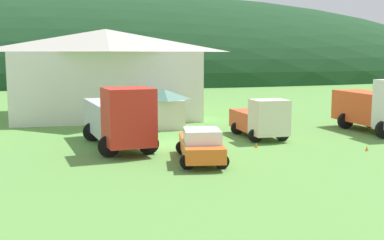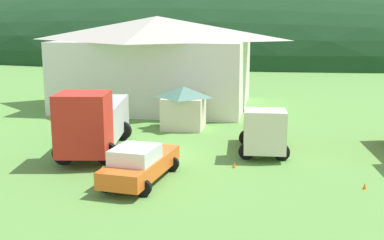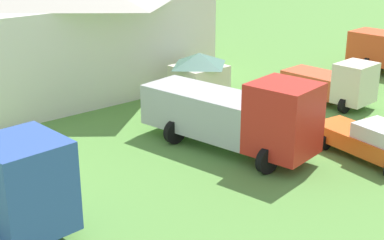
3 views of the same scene
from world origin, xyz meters
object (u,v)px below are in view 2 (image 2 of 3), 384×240
Objects in this scene: depot_building at (158,60)px; service_pickup_orange at (140,163)px; traffic_cone_near_pickup at (365,189)px; play_shed_cream at (183,107)px; light_truck_cream at (264,131)px; traffic_cone_mid_row at (234,168)px; crane_truck_red at (94,120)px.

depot_building reaches higher than service_pickup_orange.
depot_building is 28.98× the size of traffic_cone_near_pickup.
depot_building reaches higher than play_shed_cream.
traffic_cone_mid_row is at bearing -27.88° from light_truck_cream.
depot_building is 26.59× the size of traffic_cone_mid_row.
light_truck_cream reaches higher than traffic_cone_mid_row.
crane_truck_red is 16.08× the size of traffic_cone_near_pickup.
service_pickup_orange is at bearing 30.91° from crane_truck_red.
traffic_cone_mid_row is (-5.55, 2.05, 0.00)m from traffic_cone_near_pickup.
play_shed_cream is at bearing -138.82° from light_truck_cream.
crane_truck_red reaches higher than service_pickup_orange.
light_truck_cream is 9.71× the size of traffic_cone_near_pickup.
light_truck_cream reaches higher than service_pickup_orange.
traffic_cone_near_pickup is 5.92m from traffic_cone_mid_row.
light_truck_cream is at bearing 131.29° from traffic_cone_near_pickup.
depot_building is 16.15m from light_truck_cream.
traffic_cone_near_pickup is at bearing 64.99° from crane_truck_red.
depot_building is 9.15m from play_shed_cream.
light_truck_cream is 6.63m from traffic_cone_near_pickup.
traffic_cone_mid_row is (3.99, -8.02, -1.41)m from play_shed_cream.
service_pickup_orange is at bearing -175.41° from traffic_cone_near_pickup.
depot_building is at bearing 115.54° from traffic_cone_mid_row.
play_shed_cream is at bearing -172.18° from service_pickup_orange.
service_pickup_orange is (-5.03, -5.65, -0.39)m from light_truck_cream.
crane_truck_red is (0.19, -14.53, -2.00)m from depot_building.
depot_building reaches higher than traffic_cone_near_pickup.
light_truck_cream is at bearing 66.32° from traffic_cone_mid_row.
crane_truck_red is at bearing -118.31° from play_shed_cream.
service_pickup_orange is (3.71, -4.33, -0.88)m from crane_truck_red.
depot_building is 1.80× the size of crane_truck_red.
play_shed_cream is 0.54× the size of light_truck_cream.
play_shed_cream is at bearing 142.07° from crane_truck_red.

